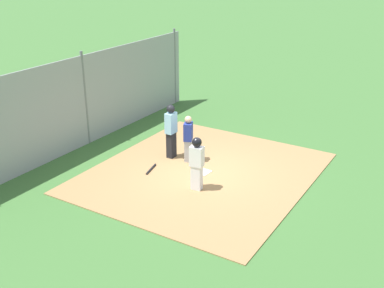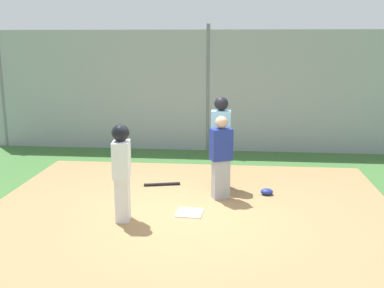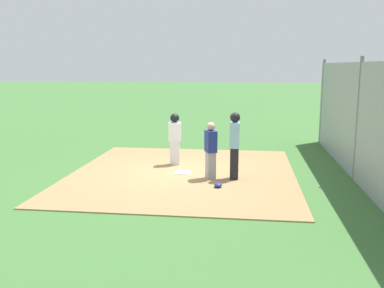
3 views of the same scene
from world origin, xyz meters
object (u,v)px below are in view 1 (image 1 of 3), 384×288
object	(u,v)px
baseball_bat	(151,169)
catcher	(188,138)
home_plate	(203,172)
catcher_mask	(195,148)
runner	(197,160)
parked_car_dark	(12,107)
umpire	(171,130)
parked_car_red	(90,77)

from	to	relation	value
baseball_bat	catcher	bearing A→B (deg)	138.55
home_plate	catcher_mask	world-z (taller)	catcher_mask
home_plate	catcher	world-z (taller)	catcher
runner	parked_car_dark	size ratio (longest dim) A/B	0.37
umpire	catcher_mask	world-z (taller)	umpire
home_plate	parked_car_red	bearing A→B (deg)	-119.17
home_plate	umpire	world-z (taller)	umpire
home_plate	runner	world-z (taller)	runner
catcher	runner	bearing A→B (deg)	-73.60
home_plate	runner	distance (m)	1.45
baseball_bat	catcher_mask	size ratio (longest dim) A/B	3.09
parked_car_red	parked_car_dark	xyz separation A→B (m)	(5.26, 0.61, 0.00)
runner	catcher_mask	distance (m)	3.00
home_plate	parked_car_dark	size ratio (longest dim) A/B	0.10
home_plate	umpire	size ratio (longest dim) A/B	0.24
catcher	baseball_bat	xyz separation A→B (m)	(1.22, -0.64, -0.78)
parked_car_red	parked_car_dark	size ratio (longest dim) A/B	0.98
parked_car_dark	baseball_bat	bearing A→B (deg)	-105.42
umpire	home_plate	bearing A→B (deg)	-16.52
umpire	parked_car_red	distance (m)	9.52
umpire	parked_car_red	xyz separation A→B (m)	(-4.91, -8.15, -0.39)
parked_car_red	home_plate	bearing A→B (deg)	-114.62
home_plate	umpire	xyz separation A→B (m)	(-0.47, -1.49, 0.97)
parked_car_red	catcher	bearing A→B (deg)	-114.49
catcher_mask	catcher	bearing A→B (deg)	17.09
baseball_bat	catcher_mask	bearing A→B (deg)	156.31
catcher_mask	parked_car_red	bearing A→B (deg)	-115.14
baseball_bat	umpire	bearing A→B (deg)	166.76
baseball_bat	parked_car_dark	bearing A→B (deg)	-110.14
catcher	catcher_mask	distance (m)	1.19
catcher	parked_car_dark	distance (m)	8.20
baseball_bat	parked_car_red	distance (m)	10.20
home_plate	baseball_bat	xyz separation A→B (m)	(0.72, -1.48, 0.02)
catcher	runner	world-z (taller)	runner
home_plate	parked_car_red	world-z (taller)	parked_car_red
baseball_bat	parked_car_red	world-z (taller)	parked_car_red
runner	baseball_bat	size ratio (longest dim) A/B	2.18
runner	parked_car_red	size ratio (longest dim) A/B	0.37
umpire	baseball_bat	bearing A→B (deg)	-88.51
baseball_bat	parked_car_dark	xyz separation A→B (m)	(-0.84, -7.55, 0.55)
catcher	catcher_mask	xyz separation A→B (m)	(-0.88, -0.27, -0.75)
home_plate	umpire	distance (m)	1.84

